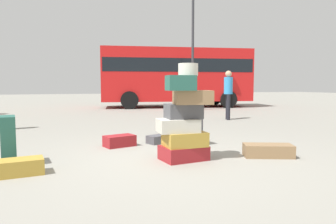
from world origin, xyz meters
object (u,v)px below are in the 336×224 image
(suitcase_charcoal_left_side, at_px, (195,129))
(suitcase_black_behind_tower, at_px, (175,128))
(suitcase_maroon_foreground_far, at_px, (120,141))
(suitcase_charcoal_right_side, at_px, (162,139))
(person_bearded_onlooker, at_px, (228,90))
(parked_bus, at_px, (176,74))
(suitcase_teal_foreground_near, at_px, (8,141))
(suitcase_tan_white_trunk, at_px, (22,167))
(suitcase_tower, at_px, (184,122))
(suitcase_brown_upright_blue, at_px, (268,151))
(lamp_post, at_px, (193,29))

(suitcase_charcoal_left_side, relative_size, suitcase_black_behind_tower, 0.91)
(suitcase_maroon_foreground_far, distance_m, suitcase_charcoal_right_side, 0.91)
(person_bearded_onlooker, bearing_deg, parked_bus, -164.86)
(suitcase_teal_foreground_near, relative_size, suitcase_tan_white_trunk, 1.37)
(suitcase_black_behind_tower, distance_m, person_bearded_onlooker, 3.91)
(suitcase_charcoal_right_side, bearing_deg, suitcase_tower, -115.76)
(suitcase_maroon_foreground_far, height_order, parked_bus, parked_bus)
(suitcase_charcoal_left_side, height_order, person_bearded_onlooker, person_bearded_onlooker)
(suitcase_charcoal_left_side, bearing_deg, suitcase_maroon_foreground_far, 159.80)
(suitcase_charcoal_right_side, bearing_deg, suitcase_teal_foreground_near, 179.73)
(suitcase_tower, xyz_separation_m, suitcase_maroon_foreground_far, (-0.73, 1.50, -0.51))
(suitcase_brown_upright_blue, relative_size, suitcase_black_behind_tower, 1.15)
(suitcase_charcoal_left_side, height_order, suitcase_tan_white_trunk, suitcase_charcoal_left_side)
(suitcase_maroon_foreground_far, height_order, suitcase_charcoal_right_side, suitcase_maroon_foreground_far)
(suitcase_maroon_foreground_far, distance_m, suitcase_teal_foreground_near, 2.08)
(suitcase_maroon_foreground_far, bearing_deg, parked_bus, 47.71)
(suitcase_tower, xyz_separation_m, parked_bus, (4.57, 11.59, 1.21))
(suitcase_charcoal_left_side, distance_m, suitcase_tan_white_trunk, 3.29)
(person_bearded_onlooker, relative_size, lamp_post, 0.29)
(suitcase_tower, height_order, parked_bus, parked_bus)
(suitcase_teal_foreground_near, bearing_deg, suitcase_maroon_foreground_far, 19.30)
(suitcase_black_behind_tower, xyz_separation_m, parked_bus, (3.71, 9.07, 1.67))
(suitcase_maroon_foreground_far, distance_m, person_bearded_onlooker, 5.77)
(suitcase_tower, distance_m, person_bearded_onlooker, 6.24)
(suitcase_teal_foreground_near, height_order, suitcase_tan_white_trunk, suitcase_teal_foreground_near)
(suitcase_teal_foreground_near, relative_size, suitcase_charcoal_left_side, 1.19)
(suitcase_tower, height_order, person_bearded_onlooker, person_bearded_onlooker)
(person_bearded_onlooker, bearing_deg, suitcase_maroon_foreground_far, -31.65)
(parked_bus, bearing_deg, suitcase_charcoal_right_side, -102.27)
(parked_bus, bearing_deg, suitcase_maroon_foreground_far, -106.29)
(suitcase_tower, xyz_separation_m, person_bearded_onlooker, (3.83, 4.91, 0.40))
(suitcase_tower, relative_size, suitcase_maroon_foreground_far, 2.66)
(suitcase_black_behind_tower, relative_size, parked_bus, 0.08)
(suitcase_teal_foreground_near, bearing_deg, suitcase_tower, -19.38)
(suitcase_charcoal_right_side, relative_size, person_bearded_onlooker, 0.36)
(suitcase_charcoal_right_side, bearing_deg, suitcase_black_behind_tower, 34.30)
(suitcase_tower, bearing_deg, suitcase_teal_foreground_near, 166.74)
(suitcase_black_behind_tower, bearing_deg, parked_bus, 89.02)
(suitcase_teal_foreground_near, xyz_separation_m, parked_bus, (7.17, 10.98, 1.46))
(suitcase_tan_white_trunk, relative_size, suitcase_charcoal_right_side, 0.88)
(suitcase_brown_upright_blue, relative_size, parked_bus, 0.10)
(lamp_post, bearing_deg, parked_bus, 85.90)
(suitcase_maroon_foreground_far, distance_m, suitcase_charcoal_left_side, 1.53)
(suitcase_brown_upright_blue, bearing_deg, suitcase_black_behind_tower, 124.47)
(suitcase_brown_upright_blue, bearing_deg, parked_bus, 98.47)
(suitcase_teal_foreground_near, distance_m, person_bearded_onlooker, 7.76)
(suitcase_teal_foreground_near, relative_size, parked_bus, 0.09)
(suitcase_maroon_foreground_far, height_order, suitcase_charcoal_left_side, suitcase_charcoal_left_side)
(suitcase_tower, relative_size, suitcase_teal_foreground_near, 2.06)
(suitcase_maroon_foreground_far, distance_m, suitcase_black_behind_tower, 1.90)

